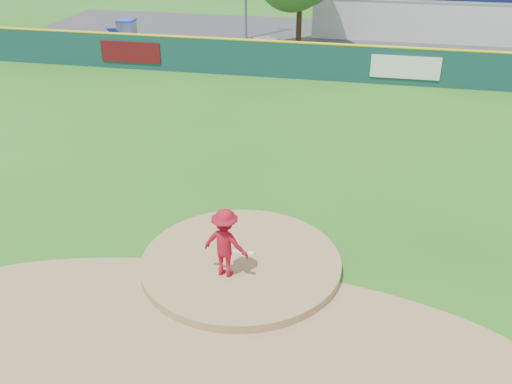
% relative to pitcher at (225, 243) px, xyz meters
% --- Properties ---
extents(ground, '(120.00, 120.00, 0.00)m').
position_rel_pitcher_xyz_m(ground, '(0.23, 0.73, -1.21)').
color(ground, '#286B19').
rests_on(ground, ground).
extents(pitchers_mound, '(5.50, 5.50, 0.50)m').
position_rel_pitcher_xyz_m(pitchers_mound, '(0.23, 0.73, -1.21)').
color(pitchers_mound, '#9E774C').
rests_on(pitchers_mound, ground).
extents(pitching_rubber, '(0.60, 0.15, 0.04)m').
position_rel_pitcher_xyz_m(pitching_rubber, '(0.23, 1.03, -0.94)').
color(pitching_rubber, white).
rests_on(pitching_rubber, pitchers_mound).
extents(infield_dirt_arc, '(15.40, 15.40, 0.01)m').
position_rel_pitcher_xyz_m(infield_dirt_arc, '(0.23, -2.27, -1.20)').
color(infield_dirt_arc, '#9E774C').
rests_on(infield_dirt_arc, ground).
extents(parking_lot, '(44.00, 16.00, 0.02)m').
position_rel_pitcher_xyz_m(parking_lot, '(0.23, 27.73, -1.20)').
color(parking_lot, '#38383A').
rests_on(parking_lot, ground).
extents(pitcher, '(1.35, 0.93, 1.91)m').
position_rel_pitcher_xyz_m(pitcher, '(0.00, 0.00, 0.00)').
color(pitcher, '#A10D20').
rests_on(pitcher, pitchers_mound).
extents(van, '(5.39, 3.57, 1.38)m').
position_rel_pitcher_xyz_m(van, '(-2.88, 22.22, -0.50)').
color(van, silver).
rests_on(van, parking_lot).
extents(pool_building_grp, '(15.20, 8.20, 3.31)m').
position_rel_pitcher_xyz_m(pool_building_grp, '(6.23, 32.72, 0.46)').
color(pool_building_grp, silver).
rests_on(pool_building_grp, ground).
extents(fence_banners, '(19.04, 0.04, 1.20)m').
position_rel_pitcher_xyz_m(fence_banners, '(-2.81, 18.65, -0.21)').
color(fence_banners, '#5D0D12').
rests_on(fence_banners, ground).
extents(playground_slide, '(1.09, 3.07, 1.69)m').
position_rel_pitcher_xyz_m(playground_slide, '(-13.12, 24.08, -0.35)').
color(playground_slide, blue).
rests_on(playground_slide, ground).
extents(outfield_fence, '(40.00, 0.14, 2.07)m').
position_rel_pitcher_xyz_m(outfield_fence, '(0.23, 18.73, -0.12)').
color(outfield_fence, '#123D3C').
rests_on(outfield_fence, ground).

